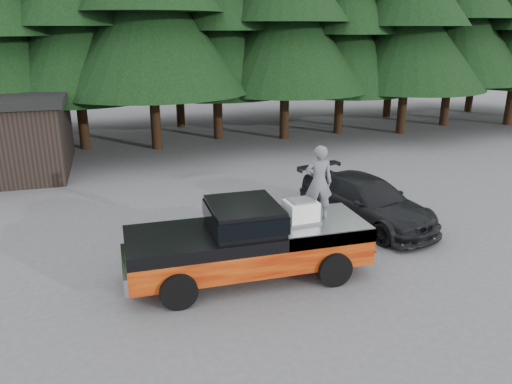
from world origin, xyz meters
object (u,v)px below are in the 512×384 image
object	(u,v)px
pickup_truck	(248,252)
man_on_bed	(319,182)
air_compressor	(301,212)
parked_car	(366,201)

from	to	relation	value
pickup_truck	man_on_bed	world-z (taller)	man_on_bed
air_compressor	man_on_bed	distance (m)	0.85
air_compressor	parked_car	size ratio (longest dim) A/B	0.15
air_compressor	man_on_bed	world-z (taller)	man_on_bed
air_compressor	parked_car	distance (m)	4.10
air_compressor	parked_car	xyz separation A→B (m)	(3.16, 2.48, -0.87)
man_on_bed	parked_car	xyz separation A→B (m)	(2.65, 2.33, -1.54)
man_on_bed	parked_car	world-z (taller)	man_on_bed
pickup_truck	parked_car	distance (m)	5.09
pickup_truck	air_compressor	world-z (taller)	air_compressor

